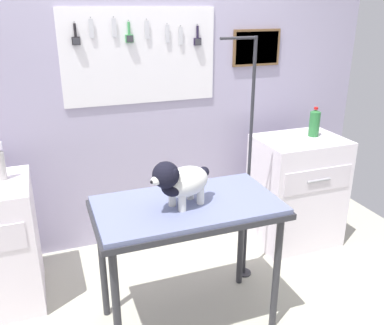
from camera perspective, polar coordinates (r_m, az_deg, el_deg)
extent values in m
cube|color=#A89FBC|center=(3.36, -7.06, 7.56)|extent=(4.00, 0.06, 2.30)
cube|color=white|center=(3.26, -7.07, 14.19)|extent=(1.18, 0.02, 0.71)
cylinder|color=gray|center=(3.16, -15.86, 18.06)|extent=(0.01, 0.02, 0.01)
cylinder|color=black|center=(3.15, -15.75, 17.06)|extent=(0.02, 0.02, 0.09)
cube|color=black|center=(3.16, -15.61, 15.75)|extent=(0.06, 0.02, 0.06)
cube|color=#333338|center=(3.14, -15.58, 15.73)|extent=(0.05, 0.01, 0.05)
cylinder|color=gray|center=(3.17, -13.78, 18.77)|extent=(0.01, 0.02, 0.01)
cube|color=silver|center=(3.16, -13.63, 17.42)|extent=(0.03, 0.01, 0.13)
cylinder|color=gray|center=(3.19, -10.75, 19.03)|extent=(0.01, 0.02, 0.01)
cube|color=silver|center=(3.19, -10.62, 17.68)|extent=(0.03, 0.01, 0.13)
cylinder|color=gray|center=(3.22, -8.74, 18.72)|extent=(0.01, 0.02, 0.01)
cylinder|color=#3C9851|center=(3.21, -8.64, 17.73)|extent=(0.02, 0.02, 0.09)
cube|color=#3C9851|center=(3.21, -8.57, 16.44)|extent=(0.06, 0.02, 0.06)
cube|color=#333338|center=(3.20, -8.51, 16.42)|extent=(0.05, 0.01, 0.05)
cylinder|color=gray|center=(3.25, -6.28, 18.95)|extent=(0.01, 0.02, 0.01)
cube|color=silver|center=(3.24, -6.18, 17.62)|extent=(0.03, 0.01, 0.13)
cylinder|color=gray|center=(3.29, -3.48, 18.51)|extent=(0.01, 0.02, 0.01)
cube|color=silver|center=(3.28, -3.39, 17.20)|extent=(0.03, 0.01, 0.13)
cylinder|color=gray|center=(3.32, -1.64, 18.25)|extent=(0.01, 0.02, 0.01)
cube|color=silver|center=(3.32, -1.56, 16.95)|extent=(0.03, 0.01, 0.13)
cylinder|color=gray|center=(3.37, 0.71, 18.41)|extent=(0.01, 0.02, 0.01)
cylinder|color=black|center=(3.36, 0.77, 17.47)|extent=(0.02, 0.02, 0.09)
cube|color=black|center=(3.37, 0.76, 16.24)|extent=(0.06, 0.02, 0.06)
cube|color=#333338|center=(3.35, 0.86, 16.22)|extent=(0.05, 0.01, 0.05)
cube|color=brown|center=(3.61, 8.84, 15.29)|extent=(0.42, 0.02, 0.29)
cube|color=#A57555|center=(3.61, 8.89, 15.28)|extent=(0.39, 0.01, 0.26)
cylinder|color=#2D2D33|center=(2.37, -10.27, -19.58)|extent=(0.04, 0.04, 0.78)
cylinder|color=#2D2D33|center=(2.65, 11.49, -14.75)|extent=(0.04, 0.04, 0.78)
cylinder|color=#2D2D33|center=(2.75, -12.16, -13.38)|extent=(0.04, 0.04, 0.78)
cylinder|color=#2D2D33|center=(2.99, 6.74, -9.93)|extent=(0.04, 0.04, 0.78)
cube|color=#2D2D33|center=(2.43, -0.62, -6.48)|extent=(1.09, 0.59, 0.03)
cube|color=slate|center=(2.42, -0.62, -5.82)|extent=(1.06, 0.58, 0.03)
cylinder|color=#2D2D33|center=(3.29, 7.09, -14.75)|extent=(0.11, 0.11, 0.01)
cylinder|color=#2D2D33|center=(2.88, 7.84, -0.66)|extent=(0.02, 0.02, 1.73)
cylinder|color=#2D2D33|center=(2.64, 6.38, 16.60)|extent=(0.24, 0.02, 0.02)
cylinder|color=white|center=(2.30, -1.34, -5.54)|extent=(0.04, 0.04, 0.10)
cylinder|color=white|center=(2.36, -2.73, -4.82)|extent=(0.04, 0.04, 0.10)
cylinder|color=white|center=(2.38, 1.17, -4.57)|extent=(0.04, 0.04, 0.10)
cylinder|color=white|center=(2.44, -0.23, -3.91)|extent=(0.04, 0.04, 0.10)
ellipsoid|color=white|center=(2.33, -0.87, -2.63)|extent=(0.34, 0.28, 0.17)
ellipsoid|color=black|center=(2.27, -2.84, -3.50)|extent=(0.14, 0.16, 0.09)
sphere|color=black|center=(2.22, -3.61, -1.71)|extent=(0.15, 0.15, 0.15)
ellipsoid|color=white|center=(2.19, -4.89, -2.48)|extent=(0.08, 0.08, 0.05)
sphere|color=black|center=(2.17, -5.51, -2.68)|extent=(0.02, 0.02, 0.02)
ellipsoid|color=black|center=(2.18, -2.30, -1.82)|extent=(0.05, 0.05, 0.08)
ellipsoid|color=black|center=(2.27, -4.30, -0.91)|extent=(0.05, 0.05, 0.08)
sphere|color=black|center=(2.41, 1.64, -1.30)|extent=(0.06, 0.06, 0.06)
cube|color=white|center=(3.59, 14.09, -3.75)|extent=(0.68, 0.52, 0.91)
cube|color=silver|center=(3.32, 16.90, -2.34)|extent=(0.60, 0.01, 0.18)
cylinder|color=#99999E|center=(3.31, 16.98, -2.39)|extent=(0.20, 0.02, 0.02)
cylinder|color=#B8B5B0|center=(2.90, -24.75, -0.44)|extent=(0.06, 0.06, 0.18)
cylinder|color=#297136|center=(3.50, 16.42, 5.07)|extent=(0.08, 0.08, 0.20)
cone|color=#297136|center=(3.47, 16.61, 6.80)|extent=(0.08, 0.08, 0.02)
cylinder|color=red|center=(3.47, 16.64, 7.13)|extent=(0.03, 0.03, 0.02)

